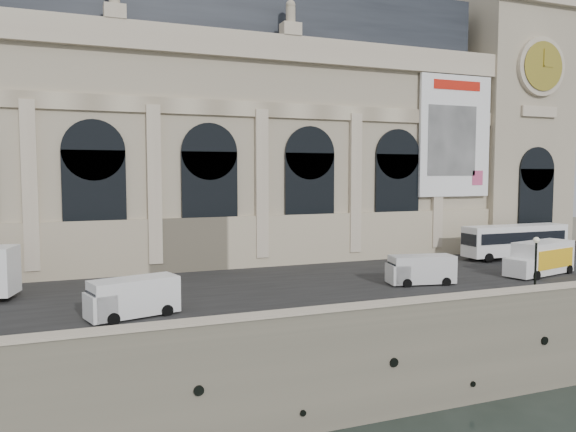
% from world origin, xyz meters
% --- Properties ---
extents(ground, '(260.00, 260.00, 0.00)m').
position_xyz_m(ground, '(0.00, 0.00, 0.00)').
color(ground, black).
rests_on(ground, ground).
extents(quay, '(160.00, 70.00, 6.00)m').
position_xyz_m(quay, '(0.00, 35.00, 3.00)').
color(quay, '#79705D').
rests_on(quay, ground).
extents(street, '(160.00, 24.00, 0.06)m').
position_xyz_m(street, '(0.00, 14.00, 6.03)').
color(street, '#2D2D2D').
rests_on(street, quay).
extents(parapet, '(160.00, 1.40, 1.21)m').
position_xyz_m(parapet, '(0.00, 0.60, 6.62)').
color(parapet, '#79705D').
rests_on(parapet, quay).
extents(museum, '(69.00, 18.70, 29.10)m').
position_xyz_m(museum, '(-5.98, 30.86, 19.72)').
color(museum, '#B5A78B').
rests_on(museum, quay).
extents(clock_pavilion, '(13.00, 14.72, 36.70)m').
position_xyz_m(clock_pavilion, '(34.00, 27.93, 23.42)').
color(clock_pavilion, '#B5A78B').
rests_on(clock_pavilion, quay).
extents(bus_right, '(12.09, 2.83, 3.56)m').
position_xyz_m(bus_right, '(27.60, 17.19, 7.99)').
color(bus_right, white).
rests_on(bus_right, quay).
extents(van_b, '(5.96, 3.50, 2.49)m').
position_xyz_m(van_b, '(-12.78, 7.15, 7.27)').
color(van_b, white).
rests_on(van_b, quay).
extents(van_c, '(5.67, 3.02, 2.39)m').
position_xyz_m(van_c, '(10.11, 9.33, 7.22)').
color(van_c, silver).
rests_on(van_c, quay).
extents(box_truck, '(7.77, 4.05, 2.99)m').
position_xyz_m(box_truck, '(22.59, 8.89, 7.51)').
color(box_truck, white).
rests_on(box_truck, quay).
extents(lamp_right, '(0.45, 0.45, 4.39)m').
position_xyz_m(lamp_right, '(15.71, 2.65, 8.19)').
color(lamp_right, black).
rests_on(lamp_right, quay).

